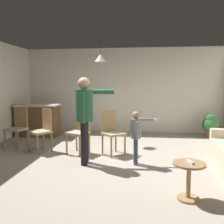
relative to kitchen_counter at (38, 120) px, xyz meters
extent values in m
plane|color=#9E9384|center=(2.45, -2.17, -0.48)|extent=(7.68, 7.68, 0.00)
cube|color=silver|center=(2.45, 1.03, 0.87)|extent=(6.40, 0.10, 2.70)
cylinder|color=#99754C|center=(4.66, -1.65, -0.45)|extent=(0.05, 0.05, 0.06)
cube|color=brown|center=(0.00, 0.00, -0.02)|extent=(1.20, 0.60, 0.91)
cube|color=beige|center=(0.00, 0.00, 0.45)|extent=(1.26, 0.66, 0.04)
cylinder|color=#99754C|center=(3.76, -3.65, 0.03)|extent=(0.44, 0.44, 0.03)
cylinder|color=#99754C|center=(3.76, -3.65, -0.23)|extent=(0.06, 0.06, 0.49)
cylinder|color=#99754C|center=(3.76, -3.65, -0.46)|extent=(0.31, 0.31, 0.03)
cylinder|color=black|center=(2.00, -2.27, -0.05)|extent=(0.13, 0.13, 0.86)
cylinder|color=black|center=(2.01, -2.44, -0.05)|extent=(0.13, 0.13, 0.86)
cylinder|color=#265938|center=(2.00, -2.35, 0.69)|extent=(0.34, 0.34, 0.61)
sphere|color=tan|center=(2.00, -2.35, 1.11)|extent=(0.23, 0.23, 0.23)
cylinder|color=#265938|center=(2.27, -2.14, 0.94)|extent=(0.58, 0.14, 0.10)
cube|color=white|center=(2.59, -2.12, 0.94)|extent=(0.13, 0.05, 0.04)
cylinder|color=#265938|center=(2.02, -2.55, 0.66)|extent=(0.10, 0.10, 0.57)
cylinder|color=#384260|center=(2.99, -2.21, -0.21)|extent=(0.08, 0.08, 0.53)
cylinder|color=#384260|center=(3.01, -2.32, -0.21)|extent=(0.08, 0.08, 0.53)
cylinder|color=slate|center=(3.00, -2.26, 0.24)|extent=(0.21, 0.21, 0.37)
sphere|color=#9E7556|center=(3.00, -2.26, 0.50)|extent=(0.14, 0.14, 0.14)
cylinder|color=slate|center=(3.16, -2.12, 0.40)|extent=(0.36, 0.10, 0.06)
cube|color=white|center=(3.37, -2.10, 0.40)|extent=(0.13, 0.05, 0.04)
cylinder|color=slate|center=(3.01, -2.38, 0.22)|extent=(0.06, 0.06, 0.35)
cylinder|color=#99754C|center=(0.29, -1.29, -0.25)|extent=(0.04, 0.04, 0.45)
cylinder|color=#99754C|center=(-0.06, -1.23, -0.25)|extent=(0.04, 0.04, 0.45)
cylinder|color=#99754C|center=(0.22, -1.65, -0.25)|extent=(0.04, 0.04, 0.45)
cylinder|color=#99754C|center=(-0.13, -1.58, -0.25)|extent=(0.04, 0.04, 0.45)
cube|color=tan|center=(0.08, -1.44, 0.00)|extent=(0.49, 0.49, 0.05)
cube|color=#99754C|center=(0.11, -1.25, 0.27)|extent=(0.38, 0.11, 0.50)
cylinder|color=#99754C|center=(1.92, -1.59, -0.25)|extent=(0.04, 0.04, 0.45)
cylinder|color=#99754C|center=(1.59, -1.45, -0.25)|extent=(0.04, 0.04, 0.45)
cylinder|color=#99754C|center=(1.79, -1.92, -0.25)|extent=(0.04, 0.04, 0.45)
cylinder|color=#99754C|center=(1.45, -1.78, -0.25)|extent=(0.04, 0.04, 0.45)
cube|color=tan|center=(1.69, -1.68, 0.00)|extent=(0.55, 0.55, 0.05)
cube|color=#99754C|center=(1.76, -1.51, 0.27)|extent=(0.37, 0.18, 0.50)
cylinder|color=#99754C|center=(2.52, -1.42, -0.25)|extent=(0.04, 0.04, 0.45)
cylinder|color=#99754C|center=(2.24, -1.65, -0.25)|extent=(0.04, 0.04, 0.45)
cylinder|color=#99754C|center=(2.75, -1.69, -0.25)|extent=(0.04, 0.04, 0.45)
cylinder|color=#99754C|center=(2.48, -1.93, -0.25)|extent=(0.04, 0.04, 0.45)
cube|color=tan|center=(2.50, -1.67, 0.00)|extent=(0.59, 0.59, 0.05)
cube|color=#99754C|center=(2.37, -1.53, 0.27)|extent=(0.31, 0.28, 0.50)
cylinder|color=#99754C|center=(1.05, -1.65, -0.25)|extent=(0.04, 0.04, 0.45)
cylinder|color=#99754C|center=(0.76, -1.43, -0.25)|extent=(0.04, 0.04, 0.45)
cylinder|color=#99754C|center=(0.83, -1.93, -0.25)|extent=(0.04, 0.04, 0.45)
cylinder|color=#99754C|center=(0.54, -1.72, -0.25)|extent=(0.04, 0.04, 0.45)
cube|color=tan|center=(0.80, -1.68, 0.00)|extent=(0.59, 0.59, 0.05)
cube|color=#99754C|center=(0.91, -1.53, 0.27)|extent=(0.33, 0.26, 0.50)
cylinder|color=brown|center=(5.09, 0.43, -0.37)|extent=(0.27, 0.27, 0.21)
sphere|color=#2D6B33|center=(5.09, 0.43, -0.10)|extent=(0.46, 0.46, 0.46)
sphere|color=#2D6B33|center=(5.09, 0.43, 0.06)|extent=(0.35, 0.35, 0.35)
cube|color=white|center=(3.77, -3.68, 0.06)|extent=(0.10, 0.13, 0.04)
cone|color=silver|center=(1.99, -0.43, 1.77)|extent=(0.32, 0.32, 0.20)
cylinder|color=black|center=(1.99, -0.43, 2.04)|extent=(0.01, 0.01, 0.36)
camera|label=1|loc=(3.13, -6.98, 1.12)|focal=39.48mm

